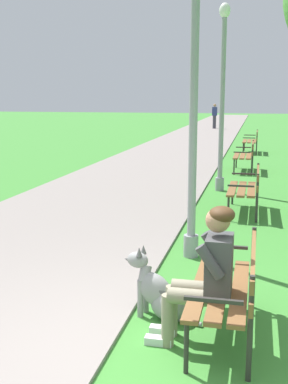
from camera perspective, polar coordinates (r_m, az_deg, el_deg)
name	(u,v)px	position (r m, az deg, el deg)	size (l,w,h in m)	color
ground_plane	(136,367)	(4.21, -0.92, -19.58)	(120.00, 120.00, 0.00)	#3D8433
paved_path	(201,135)	(27.77, 6.63, 6.60)	(3.88, 60.00, 0.04)	gray
park_bench_near	(231,283)	(4.52, 10.07, -10.31)	(0.55, 1.50, 0.85)	brown
park_bench_mid	(247,186)	(9.30, 11.89, 0.70)	(0.55, 1.50, 0.85)	brown
park_bench_far	(246,154)	(14.47, 11.75, 4.35)	(0.55, 1.50, 0.85)	brown
park_bench_furthest	(252,140)	(19.30, 12.41, 5.95)	(0.55, 1.50, 0.85)	brown
person_seated_on_near_bench	(206,271)	(4.29, 7.20, -9.02)	(0.74, 0.49, 1.25)	gray
dog_grey	(159,293)	(4.90, 1.77, -11.60)	(0.82, 0.38, 0.71)	gray
lamp_post_near	(194,84)	(6.44, 5.81, 12.32)	(0.24, 0.24, 4.44)	gray
lamp_post_mid	(222,97)	(11.30, 9.05, 10.87)	(0.24, 0.24, 4.12)	gray
pedestrian_distant	(215,116)	(33.00, 8.17, 8.69)	(0.32, 0.22, 1.65)	#383842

